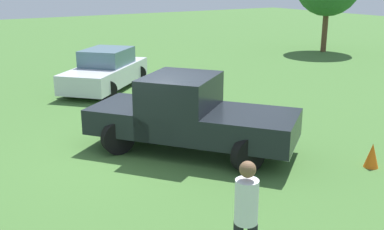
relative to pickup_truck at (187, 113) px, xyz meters
name	(u,v)px	position (x,y,z in m)	size (l,w,h in m)	color
ground_plane	(149,153)	(0.87, -0.32, -0.95)	(80.00, 80.00, 0.00)	#3D662D
pickup_truck	(187,113)	(0.00, 0.00, 0.00)	(4.43, 5.01, 1.82)	black
sedan_near	(106,71)	(-0.88, -7.13, -0.27)	(4.34, 4.19, 1.47)	black
person_bystander	(246,213)	(1.93, 4.61, 0.03)	(0.44, 0.44, 1.72)	black
traffic_cone	(372,155)	(-2.86, 3.07, -0.67)	(0.32, 0.32, 0.55)	orange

